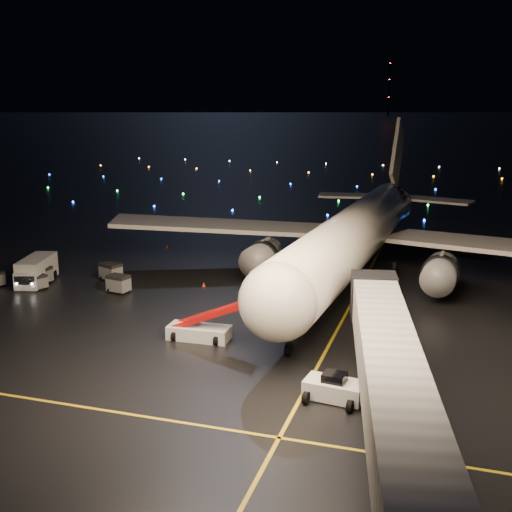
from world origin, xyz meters
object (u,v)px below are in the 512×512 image
object	(u,v)px
crew_c	(117,283)
baggage_cart_3	(38,281)
belt_loader	(199,318)
baggage_cart_1	(119,284)
baggage_cart_0	(111,272)
pushback_tug	(334,386)
baggage_cart_2	(41,275)
service_truck	(37,270)
airliner	(362,201)

from	to	relation	value
crew_c	baggage_cart_3	bearing A→B (deg)	-111.58
belt_loader	baggage_cart_1	world-z (taller)	belt_loader
baggage_cart_0	baggage_cart_3	bearing A→B (deg)	-117.69
pushback_tug	crew_c	distance (m)	30.76
baggage_cart_2	service_truck	bearing A→B (deg)	-154.15
baggage_cart_0	baggage_cart_2	world-z (taller)	baggage_cart_0
service_truck	crew_c	size ratio (longest dim) A/B	4.46
service_truck	crew_c	world-z (taller)	service_truck
baggage_cart_3	service_truck	bearing A→B (deg)	149.06
pushback_tug	service_truck	distance (m)	39.03
airliner	belt_loader	xyz separation A→B (m)	(-9.38, -23.80, -6.41)
belt_loader	service_truck	size ratio (longest dim) A/B	0.97
service_truck	baggage_cart_0	distance (m)	7.60
airliner	baggage_cart_2	distance (m)	35.05
pushback_tug	service_truck	world-z (taller)	service_truck
pushback_tug	crew_c	size ratio (longest dim) A/B	2.22
baggage_cart_2	baggage_cart_3	distance (m)	2.13
service_truck	baggage_cart_0	xyz separation A→B (m)	(6.89, 3.18, -0.47)
baggage_cart_1	baggage_cart_2	distance (m)	9.56
baggage_cart_2	airliner	bearing A→B (deg)	25.71
airliner	belt_loader	world-z (taller)	airliner
airliner	baggage_cart_1	bearing A→B (deg)	-143.48
airliner	baggage_cart_0	world-z (taller)	airliner
pushback_tug	belt_loader	xyz separation A→B (m)	(-12.35, 7.34, 0.88)
baggage_cart_0	airliner	bearing A→B (deg)	43.41
belt_loader	baggage_cart_1	xyz separation A→B (m)	(-12.61, 9.64, -0.89)
airliner	baggage_cart_3	world-z (taller)	airliner
baggage_cart_1	airliner	bearing A→B (deg)	42.91
baggage_cart_1	crew_c	bearing A→B (deg)	142.05
crew_c	belt_loader	bearing A→B (deg)	19.51
baggage_cart_1	baggage_cart_3	distance (m)	8.65
baggage_cart_0	service_truck	bearing A→B (deg)	-134.41
airliner	baggage_cart_0	xyz separation A→B (m)	(-25.00, -10.41, -7.26)
airliner	crew_c	size ratio (longest dim) A/B	33.95
service_truck	baggage_cart_2	size ratio (longest dim) A/B	3.70
crew_c	baggage_cart_2	distance (m)	9.15
crew_c	service_truck	bearing A→B (deg)	-123.50
belt_loader	service_truck	distance (m)	24.71
service_truck	pushback_tug	bearing A→B (deg)	-41.17
service_truck	baggage_cart_0	size ratio (longest dim) A/B	3.49
airliner	pushback_tug	xyz separation A→B (m)	(2.97, -31.15, -7.29)
belt_loader	baggage_cart_0	distance (m)	20.59
service_truck	baggage_cart_3	distance (m)	2.28
belt_loader	baggage_cart_2	world-z (taller)	belt_loader
airliner	baggage_cart_1	size ratio (longest dim) A/B	27.72
crew_c	baggage_cart_3	xyz separation A→B (m)	(-8.18, -1.61, -0.10)
baggage_cart_1	baggage_cart_0	bearing A→B (deg)	138.86
pushback_tug	baggage_cart_0	distance (m)	34.82
pushback_tug	baggage_cart_1	xyz separation A→B (m)	(-24.96, 16.99, -0.01)
baggage_cart_0	baggage_cart_2	xyz separation A→B (m)	(-6.53, -3.03, -0.05)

